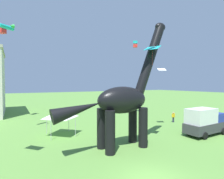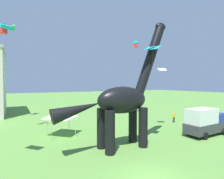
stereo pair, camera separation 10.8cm
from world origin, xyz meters
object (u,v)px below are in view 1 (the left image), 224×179
person_far_spectator (173,116)px  kite_mid_right (152,48)px  kite_drifting (135,44)px  parked_box_truck (205,121)px  kite_high_right (8,27)px  dinosaur_sculpture (122,100)px  kite_far_right (1,29)px  kite_high_left (162,69)px  festival_canopy_tent (61,114)px

person_far_spectator → kite_mid_right: size_ratio=0.83×
kite_drifting → parked_box_truck: bearing=-91.8°
kite_high_right → parked_box_truck: bearing=-29.3°
parked_box_truck → person_far_spectator: 7.03m
dinosaur_sculpture → kite_mid_right: 5.97m
person_far_spectator → kite_drifting: (-1.82, 7.50, 12.49)m
dinosaur_sculpture → kite_drifting: kite_drifting is taller
kite_drifting → kite_mid_right: size_ratio=0.57×
person_far_spectator → kite_far_right: kite_far_right is taller
parked_box_truck → kite_mid_right: bearing=174.2°
person_far_spectator → kite_high_left: bearing=65.5°
kite_mid_right → kite_high_right: 16.64m
parked_box_truck → person_far_spectator: (2.27, 6.62, -0.65)m
kite_drifting → kite_mid_right: bearing=-121.1°
festival_canopy_tent → kite_drifting: bearing=20.8°
kite_mid_right → kite_high_left: kite_mid_right is taller
festival_canopy_tent → kite_high_left: bearing=-14.6°
kite_high_right → kite_high_left: bearing=-19.2°
festival_canopy_tent → kite_far_right: kite_far_right is taller
festival_canopy_tent → kite_far_right: size_ratio=2.22×
dinosaur_sculpture → kite_high_right: (-9.36, 9.89, 8.12)m
festival_canopy_tent → kite_mid_right: size_ratio=1.60×
person_far_spectator → kite_drifting: 14.69m
dinosaur_sculpture → kite_high_left: (8.75, 3.58, 3.49)m
kite_drifting → dinosaur_sculpture: bearing=-131.3°
kite_drifting → kite_far_right: bearing=163.5°
kite_far_right → kite_high_left: bearing=-39.1°
dinosaur_sculpture → kite_high_left: 10.08m
parked_box_truck → kite_mid_right: size_ratio=2.86×
person_far_spectator → kite_mid_right: 14.45m
parked_box_truck → kite_mid_right: kite_mid_right is taller
kite_far_right → person_far_spectator: bearing=-30.7°
kite_drifting → kite_high_left: 10.92m
parked_box_truck → kite_high_right: size_ratio=3.26×
festival_canopy_tent → kite_mid_right: 12.67m
festival_canopy_tent → dinosaur_sculpture: bearing=-59.3°
kite_far_right → kite_high_right: 9.50m
dinosaur_sculpture → festival_canopy_tent: (-4.12, 6.93, -2.00)m
festival_canopy_tent → kite_drifting: size_ratio=2.81×
kite_far_right → kite_high_left: (19.07, -15.52, -6.76)m
festival_canopy_tent → parked_box_truck: bearing=-29.3°
person_far_spectator → kite_drifting: size_ratio=1.46×
dinosaur_sculpture → kite_high_left: size_ratio=9.64×
parked_box_truck → kite_drifting: bearing=87.3°
person_far_spectator → festival_canopy_tent: (-17.14, 1.70, 1.55)m
kite_drifting → kite_high_right: size_ratio=0.65×
dinosaur_sculpture → person_far_spectator: dinosaur_sculpture is taller
kite_drifting → kite_mid_right: 16.20m
person_far_spectator → festival_canopy_tent: size_ratio=0.52×
person_far_spectator → festival_canopy_tent: 17.29m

